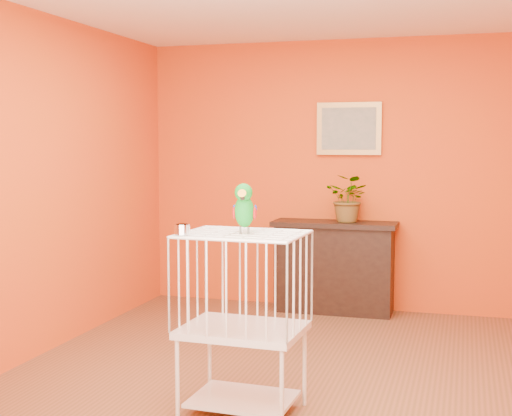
% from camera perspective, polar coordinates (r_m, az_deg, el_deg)
% --- Properties ---
extents(ground, '(4.50, 4.50, 0.00)m').
position_cam_1_polar(ground, '(5.00, 3.06, -13.63)').
color(ground, brown).
rests_on(ground, ground).
extents(room_shell, '(4.50, 4.50, 4.50)m').
position_cam_1_polar(room_shell, '(4.73, 3.15, 4.84)').
color(room_shell, '#D04013').
rests_on(room_shell, ground).
extents(console_cabinet, '(1.17, 0.42, 0.87)m').
position_cam_1_polar(console_cabinet, '(6.85, 6.26, -4.70)').
color(console_cabinet, black).
rests_on(console_cabinet, ground).
extents(potted_plant, '(0.53, 0.55, 0.35)m').
position_cam_1_polar(potted_plant, '(6.77, 7.49, 0.36)').
color(potted_plant, '#26722D').
rests_on(potted_plant, console_cabinet).
extents(framed_picture, '(0.62, 0.04, 0.50)m').
position_cam_1_polar(framed_picture, '(6.91, 7.44, 6.32)').
color(framed_picture, '#B68441').
rests_on(framed_picture, room_shell).
extents(birdcage, '(0.72, 0.57, 1.09)m').
position_cam_1_polar(birdcage, '(4.28, -1.06, -9.00)').
color(birdcage, silver).
rests_on(birdcage, ground).
extents(feed_cup, '(0.09, 0.09, 0.06)m').
position_cam_1_polar(feed_cup, '(4.10, -5.92, -1.72)').
color(feed_cup, silver).
rests_on(feed_cup, birdcage).
extents(parrot, '(0.15, 0.27, 0.30)m').
position_cam_1_polar(parrot, '(4.16, -0.94, 0.01)').
color(parrot, '#59544C').
rests_on(parrot, birdcage).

